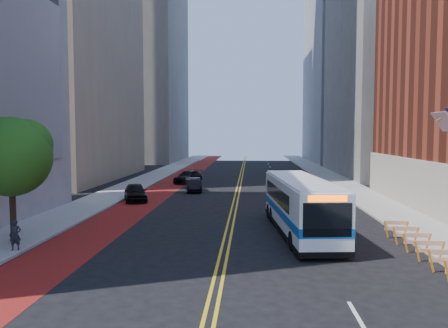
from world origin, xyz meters
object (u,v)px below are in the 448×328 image
car_a (135,192)px  street_tree (12,154)px  car_c (188,177)px  car_b (193,185)px  transit_bus (300,204)px  pedestrian (15,235)px

car_a → street_tree: bearing=-117.6°
car_c → car_a: bearing=-83.4°
car_a → car_b: car_a is taller
transit_bus → car_b: (-8.86, 18.26, -1.02)m
street_tree → car_b: street_tree is taller
car_b → pedestrian: size_ratio=2.78×
car_a → pedestrian: 17.15m
car_b → street_tree: bearing=-118.6°
street_tree → pedestrian: street_tree is taller
car_c → pedestrian: bearing=-80.5°
pedestrian → transit_bus: bearing=6.5°
car_a → car_c: 14.58m
car_a → pedestrian: pedestrian is taller
car_b → pedestrian: (-5.81, -23.61, 0.21)m
transit_bus → pedestrian: transit_bus is taller
car_b → car_c: (-1.63, 7.80, 0.03)m
car_b → car_c: bearing=90.0°
street_tree → car_a: bearing=81.4°
transit_bus → pedestrian: bearing=-165.3°
car_b → pedestrian: bearing=-115.7°
transit_bus → pedestrian: (-14.67, -5.36, -0.81)m
transit_bus → car_c: bearing=106.6°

